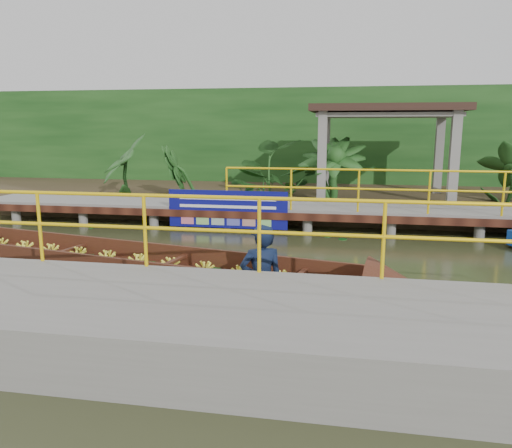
# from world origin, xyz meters

# --- Properties ---
(ground) EXTENTS (80.00, 80.00, 0.00)m
(ground) POSITION_xyz_m (0.00, 0.00, 0.00)
(ground) COLOR #2C3118
(ground) RESTS_ON ground
(land_strip) EXTENTS (30.00, 8.00, 0.45)m
(land_strip) POSITION_xyz_m (0.00, 7.50, 0.23)
(land_strip) COLOR #362D1B
(land_strip) RESTS_ON ground
(far_dock) EXTENTS (16.00, 2.06, 1.66)m
(far_dock) POSITION_xyz_m (0.02, 3.43, 0.48)
(far_dock) COLOR slate
(far_dock) RESTS_ON ground
(near_dock) EXTENTS (18.00, 2.40, 1.73)m
(near_dock) POSITION_xyz_m (1.00, -4.20, 0.30)
(near_dock) COLOR slate
(near_dock) RESTS_ON ground
(pavilion) EXTENTS (4.40, 3.00, 3.00)m
(pavilion) POSITION_xyz_m (3.00, 6.30, 2.82)
(pavilion) COLOR slate
(pavilion) RESTS_ON ground
(foliage_backdrop) EXTENTS (30.00, 0.80, 4.00)m
(foliage_backdrop) POSITION_xyz_m (0.00, 10.00, 2.00)
(foliage_backdrop) COLOR #143C13
(foliage_backdrop) RESTS_ON ground
(vendor_boat) EXTENTS (11.34, 3.44, 2.42)m
(vendor_boat) POSITION_xyz_m (-1.80, -1.34, 0.26)
(vendor_boat) COLOR #3B1E10
(vendor_boat) RESTS_ON ground
(blue_banner) EXTENTS (3.01, 0.04, 0.94)m
(blue_banner) POSITION_xyz_m (-0.97, 2.48, 0.56)
(blue_banner) COLOR navy
(blue_banner) RESTS_ON ground
(tropical_plants) EXTENTS (14.43, 1.43, 1.79)m
(tropical_plants) POSITION_xyz_m (1.20, 5.30, 1.34)
(tropical_plants) COLOR #143C13
(tropical_plants) RESTS_ON ground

